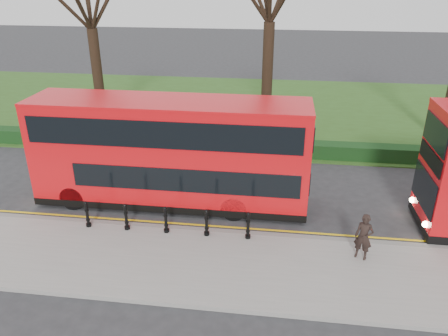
# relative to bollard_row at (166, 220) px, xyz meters

# --- Properties ---
(ground) EXTENTS (120.00, 120.00, 0.00)m
(ground) POSITION_rel_bollard_row_xyz_m (1.06, 1.35, -0.65)
(ground) COLOR #28282B
(ground) RESTS_ON ground
(pavement) EXTENTS (60.00, 4.00, 0.15)m
(pavement) POSITION_rel_bollard_row_xyz_m (1.06, -1.65, -0.57)
(pavement) COLOR gray
(pavement) RESTS_ON ground
(kerb) EXTENTS (60.00, 0.25, 0.16)m
(kerb) POSITION_rel_bollard_row_xyz_m (1.06, 0.35, -0.57)
(kerb) COLOR slate
(kerb) RESTS_ON ground
(grass_verge) EXTENTS (60.00, 18.00, 0.06)m
(grass_verge) POSITION_rel_bollard_row_xyz_m (1.06, 16.35, -0.62)
(grass_verge) COLOR #2C4B19
(grass_verge) RESTS_ON ground
(hedge) EXTENTS (60.00, 0.90, 0.80)m
(hedge) POSITION_rel_bollard_row_xyz_m (1.06, 8.15, -0.25)
(hedge) COLOR black
(hedge) RESTS_ON ground
(yellow_line_outer) EXTENTS (60.00, 0.10, 0.01)m
(yellow_line_outer) POSITION_rel_bollard_row_xyz_m (1.06, 0.65, -0.64)
(yellow_line_outer) COLOR yellow
(yellow_line_outer) RESTS_ON ground
(yellow_line_inner) EXTENTS (60.00, 0.10, 0.01)m
(yellow_line_inner) POSITION_rel_bollard_row_xyz_m (1.06, 0.85, -0.64)
(yellow_line_inner) COLOR yellow
(yellow_line_inner) RESTS_ON ground
(bollard_row) EXTENTS (6.12, 0.15, 1.00)m
(bollard_row) POSITION_rel_bollard_row_xyz_m (0.00, 0.00, 0.00)
(bollard_row) COLOR black
(bollard_row) RESTS_ON pavement
(bus_lead) EXTENTS (10.99, 2.52, 4.37)m
(bus_lead) POSITION_rel_bollard_row_xyz_m (-0.38, 2.53, 1.55)
(bus_lead) COLOR red
(bus_lead) RESTS_ON ground
(pedestrian) EXTENTS (0.69, 0.59, 1.62)m
(pedestrian) POSITION_rel_bollard_row_xyz_m (6.82, -0.67, 0.31)
(pedestrian) COLOR black
(pedestrian) RESTS_ON pavement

